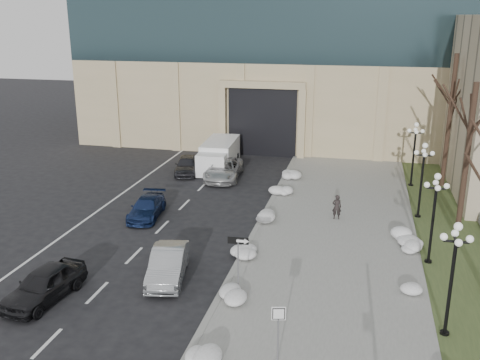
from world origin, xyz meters
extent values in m
cube|color=#969691|center=(3.50, 14.00, 0.06)|extent=(9.00, 40.00, 0.12)
cube|color=#969691|center=(-1.00, 14.00, 0.07)|extent=(0.30, 40.00, 0.14)
cube|color=#384924|center=(10.00, 14.00, 0.05)|extent=(4.00, 40.00, 0.10)
cube|color=tan|center=(-2.00, 42.00, 4.00)|extent=(40.00, 20.00, 8.00)
cube|color=black|center=(-4.00, 33.00, 3.00)|extent=(6.00, 2.50, 6.00)
cube|color=tan|center=(-4.00, 31.60, 6.30)|extent=(7.50, 0.60, 0.60)
cube|color=tan|center=(-7.50, 31.60, 3.00)|extent=(0.60, 0.60, 6.00)
cube|color=tan|center=(-0.50, 31.60, 3.00)|extent=(0.60, 0.60, 6.00)
imported|color=black|center=(-8.41, 4.93, 0.74)|extent=(2.31, 4.52, 1.47)
imported|color=#9CA0A4|center=(-3.87, 8.06, 0.73)|extent=(2.41, 4.62, 1.45)
imported|color=navy|center=(-8.01, 15.38, 0.61)|extent=(2.25, 4.40, 1.22)
imported|color=#B8B8B8|center=(-5.49, 24.29, 0.74)|extent=(2.89, 5.49, 1.47)
imported|color=#2A2A2E|center=(-8.68, 25.01, 0.71)|extent=(2.55, 4.44, 1.42)
imported|color=black|center=(3.43, 17.43, 0.88)|extent=(0.60, 0.44, 1.53)
cube|color=white|center=(-6.70, 27.83, 1.07)|extent=(2.68, 5.49, 2.14)
cube|color=white|center=(-6.50, 24.62, 0.96)|extent=(2.35, 1.85, 1.71)
cylinder|color=black|center=(-7.58, 24.77, 0.37)|extent=(0.31, 0.76, 0.75)
cylinder|color=black|center=(-5.45, 24.90, 0.37)|extent=(0.31, 0.76, 0.75)
cylinder|color=black|center=(-7.87, 29.36, 0.37)|extent=(0.31, 0.76, 0.75)
cylinder|color=black|center=(-5.74, 29.50, 0.37)|extent=(0.31, 0.76, 0.75)
cylinder|color=slate|center=(-0.35, 7.62, 1.29)|extent=(0.06, 0.06, 2.57)
cube|color=black|center=(-0.35, 7.62, 2.47)|extent=(0.94, 0.10, 0.32)
cube|color=white|center=(-0.20, 7.61, 2.47)|extent=(0.45, 0.04, 0.12)
cone|color=white|center=(0.05, 7.62, 2.47)|extent=(0.23, 0.27, 0.26)
cylinder|color=slate|center=(2.26, 2.72, 1.15)|extent=(0.06, 0.06, 2.31)
cube|color=white|center=(2.26, 2.72, 2.10)|extent=(0.50, 0.16, 0.50)
cube|color=black|center=(2.27, 2.69, 2.10)|extent=(0.43, 0.12, 0.44)
cube|color=white|center=(2.27, 2.69, 2.10)|extent=(0.37, 0.10, 0.38)
ellipsoid|color=white|center=(-0.52, 2.23, 0.30)|extent=(1.10, 1.60, 0.36)
ellipsoid|color=white|center=(-0.37, 6.85, 0.30)|extent=(1.10, 1.60, 0.36)
ellipsoid|color=white|center=(-0.84, 11.04, 0.30)|extent=(1.10, 1.60, 0.36)
ellipsoid|color=white|center=(-0.87, 16.12, 0.30)|extent=(1.10, 1.60, 0.36)
ellipsoid|color=white|center=(-0.51, 21.09, 0.30)|extent=(1.10, 1.60, 0.36)
ellipsoid|color=white|center=(-0.46, 24.73, 0.30)|extent=(1.10, 1.60, 0.36)
ellipsoid|color=white|center=(7.58, 9.10, 0.30)|extent=(1.10, 1.60, 0.36)
ellipsoid|color=white|center=(7.31, 14.83, 0.30)|extent=(1.10, 1.60, 0.36)
ellipsoid|color=white|center=(7.57, 13.87, 0.30)|extent=(1.10, 1.60, 0.36)
ellipsoid|color=white|center=(-0.53, 25.45, 0.30)|extent=(1.10, 1.60, 0.36)
cylinder|color=black|center=(8.30, 6.00, 0.10)|extent=(0.36, 0.36, 0.20)
cylinder|color=black|center=(8.30, 6.00, 2.00)|extent=(0.14, 0.14, 4.00)
cylinder|color=black|center=(8.30, 6.00, 4.00)|extent=(0.10, 0.90, 0.10)
cylinder|color=black|center=(8.30, 6.00, 4.00)|extent=(0.90, 0.10, 0.10)
sphere|color=white|center=(8.30, 6.00, 4.60)|extent=(0.32, 0.32, 0.32)
sphere|color=white|center=(8.75, 6.00, 4.15)|extent=(0.28, 0.28, 0.28)
sphere|color=white|center=(7.85, 6.00, 4.15)|extent=(0.28, 0.28, 0.28)
sphere|color=white|center=(8.30, 6.45, 4.15)|extent=(0.28, 0.28, 0.28)
sphere|color=white|center=(8.30, 5.55, 4.15)|extent=(0.28, 0.28, 0.28)
cylinder|color=black|center=(8.30, 12.50, 0.10)|extent=(0.36, 0.36, 0.20)
cylinder|color=black|center=(8.30, 12.50, 2.00)|extent=(0.14, 0.14, 4.00)
cylinder|color=black|center=(8.30, 12.50, 4.00)|extent=(0.10, 0.90, 0.10)
cylinder|color=black|center=(8.30, 12.50, 4.00)|extent=(0.90, 0.10, 0.10)
sphere|color=white|center=(8.30, 12.50, 4.60)|extent=(0.32, 0.32, 0.32)
sphere|color=white|center=(8.75, 12.50, 4.15)|extent=(0.28, 0.28, 0.28)
sphere|color=white|center=(7.85, 12.50, 4.15)|extent=(0.28, 0.28, 0.28)
sphere|color=white|center=(8.30, 12.95, 4.15)|extent=(0.28, 0.28, 0.28)
sphere|color=white|center=(8.30, 12.05, 4.15)|extent=(0.28, 0.28, 0.28)
cylinder|color=black|center=(8.30, 19.00, 0.10)|extent=(0.36, 0.36, 0.20)
cylinder|color=black|center=(8.30, 19.00, 2.00)|extent=(0.14, 0.14, 4.00)
cylinder|color=black|center=(8.30, 19.00, 4.00)|extent=(0.10, 0.90, 0.10)
cylinder|color=black|center=(8.30, 19.00, 4.00)|extent=(0.90, 0.10, 0.10)
sphere|color=white|center=(8.30, 19.00, 4.60)|extent=(0.32, 0.32, 0.32)
sphere|color=white|center=(8.75, 19.00, 4.15)|extent=(0.28, 0.28, 0.28)
sphere|color=white|center=(7.85, 19.00, 4.15)|extent=(0.28, 0.28, 0.28)
sphere|color=white|center=(8.30, 19.45, 4.15)|extent=(0.28, 0.28, 0.28)
sphere|color=white|center=(8.30, 18.55, 4.15)|extent=(0.28, 0.28, 0.28)
cylinder|color=black|center=(8.30, 25.50, 0.10)|extent=(0.36, 0.36, 0.20)
cylinder|color=black|center=(8.30, 25.50, 2.00)|extent=(0.14, 0.14, 4.00)
cylinder|color=black|center=(8.30, 25.50, 4.00)|extent=(0.10, 0.90, 0.10)
cylinder|color=black|center=(8.30, 25.50, 4.00)|extent=(0.90, 0.10, 0.10)
sphere|color=white|center=(8.30, 25.50, 4.60)|extent=(0.32, 0.32, 0.32)
sphere|color=white|center=(8.75, 25.50, 4.15)|extent=(0.28, 0.28, 0.28)
sphere|color=white|center=(7.85, 25.50, 4.15)|extent=(0.28, 0.28, 0.28)
sphere|color=white|center=(8.30, 25.95, 4.15)|extent=(0.28, 0.28, 0.28)
sphere|color=white|center=(8.30, 25.05, 4.15)|extent=(0.28, 0.28, 0.28)
cylinder|color=black|center=(10.50, 18.00, 4.25)|extent=(0.32, 0.32, 8.50)
cylinder|color=black|center=(10.50, 26.00, 4.75)|extent=(0.32, 0.32, 9.50)
camera|label=1|loc=(4.71, -13.44, 11.96)|focal=40.00mm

